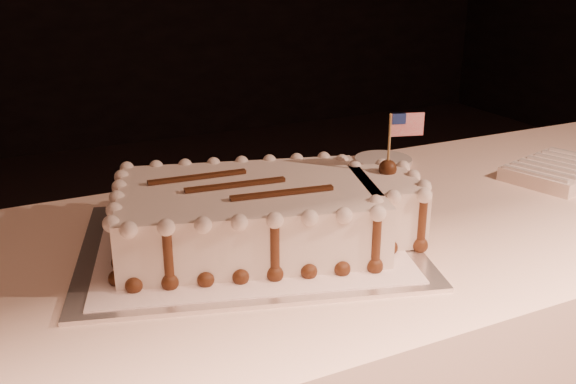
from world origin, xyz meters
name	(u,v)px	position (x,y,z in m)	size (l,w,h in m)	color
banquet_table	(419,359)	(0.00, 0.60, 0.38)	(2.40, 0.80, 0.75)	#FFDBC5
cake_board	(249,244)	(-0.42, 0.60, 0.75)	(0.61, 0.45, 0.01)	silver
doily	(249,242)	(-0.42, 0.60, 0.76)	(0.54, 0.41, 0.00)	white
sheet_cake	(266,213)	(-0.39, 0.59, 0.81)	(0.60, 0.43, 0.23)	silver
napkin_stack	(558,171)	(0.40, 0.63, 0.77)	(0.28, 0.23, 0.04)	white
side_plate	(383,160)	(0.09, 0.92, 0.76)	(0.15, 0.15, 0.01)	silver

